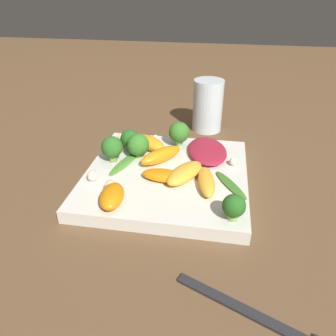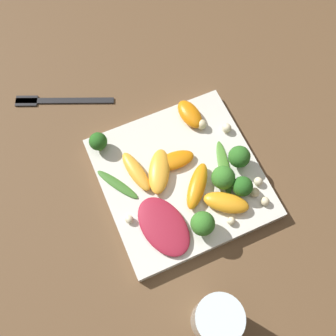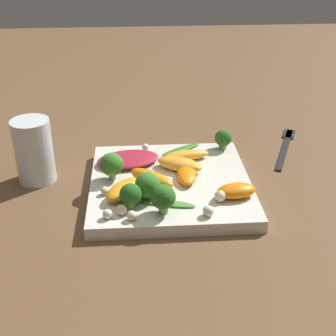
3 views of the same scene
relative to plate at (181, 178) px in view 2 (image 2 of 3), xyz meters
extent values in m
plane|color=brown|center=(0.00, 0.00, -0.01)|extent=(2.40, 2.40, 0.00)
cube|color=silver|center=(0.00, 0.00, 0.00)|extent=(0.25, 0.25, 0.02)
cylinder|color=silver|center=(-0.21, 0.05, 0.04)|extent=(0.06, 0.06, 0.10)
cube|color=#262628|center=(0.22, 0.13, -0.01)|extent=(0.08, 0.17, 0.01)
cube|color=#262628|center=(0.25, 0.19, -0.01)|extent=(0.03, 0.04, 0.01)
ellipsoid|color=maroon|center=(-0.07, 0.06, 0.02)|extent=(0.11, 0.08, 0.01)
ellipsoid|color=#FCAD33|center=(0.02, 0.03, 0.02)|extent=(0.08, 0.07, 0.02)
ellipsoid|color=#FCAD33|center=(0.03, 0.06, 0.02)|extent=(0.08, 0.03, 0.02)
ellipsoid|color=orange|center=(0.03, 0.00, 0.02)|extent=(0.03, 0.07, 0.02)
ellipsoid|color=orange|center=(-0.03, -0.01, 0.02)|extent=(0.08, 0.07, 0.02)
ellipsoid|color=orange|center=(-0.07, -0.04, 0.02)|extent=(0.07, 0.07, 0.02)
ellipsoid|color=orange|center=(0.09, -0.06, 0.02)|extent=(0.06, 0.04, 0.02)
cylinder|color=#84AD5B|center=(-0.09, 0.01, 0.02)|extent=(0.01, 0.01, 0.02)
sphere|color=#387A28|center=(-0.09, 0.01, 0.04)|extent=(0.04, 0.04, 0.04)
cylinder|color=#84AD5B|center=(0.10, 0.10, 0.02)|extent=(0.01, 0.01, 0.01)
sphere|color=#26601E|center=(0.10, 0.10, 0.03)|extent=(0.03, 0.03, 0.03)
cylinder|color=#84AD5B|center=(-0.06, -0.07, 0.02)|extent=(0.01, 0.01, 0.01)
sphere|color=#26601E|center=(-0.06, -0.07, 0.03)|extent=(0.03, 0.03, 0.03)
cylinder|color=#7A9E51|center=(-0.02, -0.09, 0.02)|extent=(0.01, 0.01, 0.02)
sphere|color=#2D6B23|center=(-0.02, -0.09, 0.04)|extent=(0.03, 0.03, 0.03)
cylinder|color=#7A9E51|center=(-0.04, -0.05, 0.02)|extent=(0.01, 0.01, 0.01)
sphere|color=#387A28|center=(-0.04, -0.05, 0.03)|extent=(0.04, 0.04, 0.04)
ellipsoid|color=#518E33|center=(-0.02, -0.07, 0.01)|extent=(0.10, 0.04, 0.00)
ellipsoid|color=#3D7528|center=(0.03, 0.10, 0.01)|extent=(0.08, 0.05, 0.00)
sphere|color=beige|center=(-0.06, -0.11, 0.02)|extent=(0.01, 0.01, 0.01)
sphere|color=beige|center=(-0.10, -0.04, 0.02)|extent=(0.01, 0.01, 0.01)
sphere|color=beige|center=(0.04, -0.10, 0.02)|extent=(0.02, 0.02, 0.02)
sphere|color=beige|center=(-0.09, -0.10, 0.02)|extent=(0.01, 0.01, 0.01)
sphere|color=beige|center=(-0.04, 0.10, 0.02)|extent=(0.01, 0.01, 0.01)
sphere|color=beige|center=(-0.07, -0.09, 0.02)|extent=(0.01, 0.01, 0.01)
sphere|color=beige|center=(0.07, -0.07, 0.02)|extent=(0.02, 0.02, 0.02)
camera|label=1|loc=(0.43, 0.07, 0.27)|focal=35.00mm
camera|label=2|loc=(-0.20, 0.11, 0.59)|focal=42.00mm
camera|label=3|loc=(-0.05, -0.63, 0.38)|focal=50.00mm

